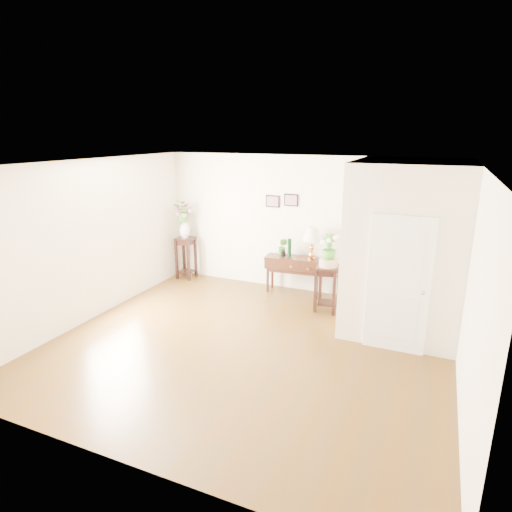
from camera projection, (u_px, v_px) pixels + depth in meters
The scene contains 21 objects.
floor at pixel (247, 346), 6.71m from camera, with size 6.00×5.50×0.02m, color #503310.
ceiling at pixel (246, 164), 5.93m from camera, with size 6.00×5.50×0.02m, color white.
wall_back at pixel (302, 225), 8.74m from camera, with size 6.00×0.02×2.80m, color white.
wall_front at pixel (122, 341), 3.89m from camera, with size 6.00×0.02×2.80m, color white.
wall_left at pixel (91, 241), 7.45m from camera, with size 0.02×5.50×2.80m, color white.
wall_right at pixel (472, 289), 5.18m from camera, with size 0.02×5.50×2.80m, color white.
partition at pixel (406, 247), 7.09m from camera, with size 1.80×1.95×2.80m, color white.
door at pixel (398, 286), 6.30m from camera, with size 0.90×0.05×2.10m, color white.
art_print_left at pixel (273, 201), 8.85m from camera, with size 0.30×0.02×0.25m, color black.
art_print_right at pixel (291, 200), 8.68m from camera, with size 0.30×0.02×0.25m, color black.
wall_ornament at pixel (353, 203), 7.37m from camera, with size 0.51×0.51×0.07m, color #A98E34.
console_table at pixel (294, 275), 8.79m from camera, with size 1.18×0.39×0.78m, color black.
table_lamp at pixel (312, 242), 8.45m from camera, with size 0.37×0.37×0.66m, color gold.
green_vase at pixel (289, 249), 8.68m from camera, with size 0.08×0.08×0.38m, color black.
potted_plant at pixel (283, 247), 8.73m from camera, with size 0.20×0.16×0.36m, color #367823.
plant_stand_a at pixel (186, 258), 9.72m from camera, with size 0.37×0.37×0.95m, color black.
porcelain_vase at pixel (185, 228), 9.52m from camera, with size 0.23×0.23×0.40m, color silver, non-canonical shape.
lily_arrangement at pixel (184, 209), 9.41m from camera, with size 0.45×0.39×0.50m, color #367823.
plant_stand_b at pixel (327, 289), 7.93m from camera, with size 0.41×0.41×0.87m, color black.
ceramic_bowl at pixel (328, 262), 7.78m from camera, with size 0.34×0.34×0.15m, color #C7B385.
narcissus at pixel (329, 247), 7.71m from camera, with size 0.27×0.27×0.48m, color #367823.
Camera 1 is at (2.51, -5.51, 3.22)m, focal length 30.00 mm.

